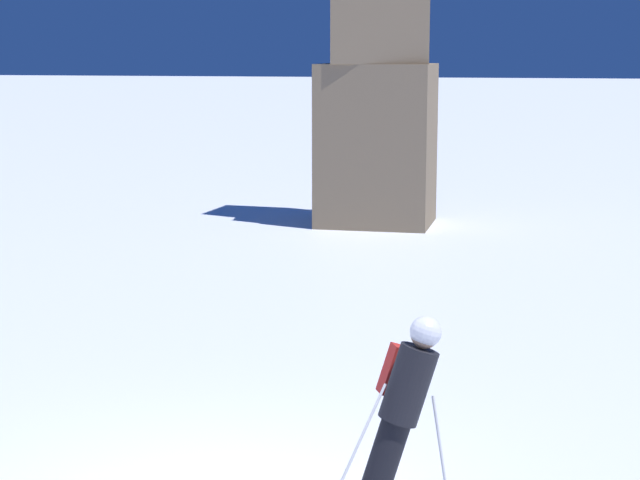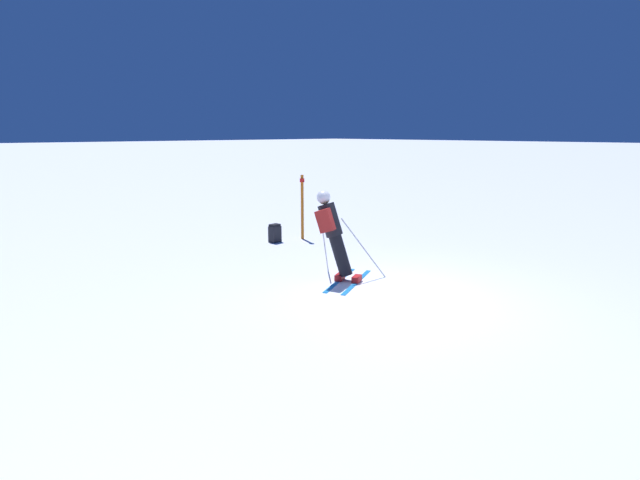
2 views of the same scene
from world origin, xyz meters
TOP-DOWN VIEW (x-y plane):
  - skier at (1.62, 0.16)m, footprint 1.41×1.80m
  - rock_pillar at (-1.21, 15.92)m, footprint 2.58×2.26m

SIDE VIEW (x-z plane):
  - skier at x=1.62m, z-range 0.10..1.96m
  - rock_pillar at x=-1.21m, z-range -0.86..9.72m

